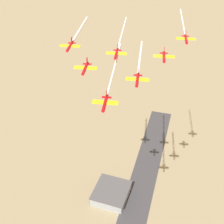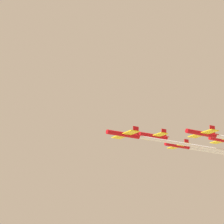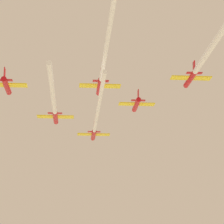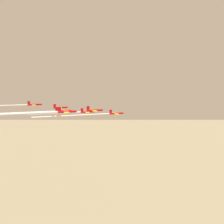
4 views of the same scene
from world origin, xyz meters
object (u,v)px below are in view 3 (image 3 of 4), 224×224
at_px(jet_5, 191,78).
at_px(jet_0, 94,135).
at_px(jet_3, 6,85).
at_px(jet_4, 100,86).
at_px(jet_1, 55,117).
at_px(jet_2, 137,104).

bearing_deg(jet_5, jet_0, 120.47).
relative_size(jet_0, jet_3, 1.00).
relative_size(jet_0, jet_4, 1.00).
relative_size(jet_4, jet_5, 1.00).
bearing_deg(jet_0, jet_5, -59.53).
xyz_separation_m(jet_0, jet_4, (34.70, 7.26, 3.19)).
bearing_deg(jet_1, jet_0, 59.53).
bearing_deg(jet_2, jet_4, -120.47).
relative_size(jet_1, jet_3, 1.00).
bearing_deg(jet_4, jet_2, 59.53).
bearing_deg(jet_4, jet_5, 0.00).
distance_m(jet_0, jet_3, 41.23).
bearing_deg(jet_0, jet_4, -90.00).
distance_m(jet_2, jet_3, 35.98).
bearing_deg(jet_2, jet_3, -150.46).
height_order(jet_0, jet_5, jet_5).
height_order(jet_1, jet_4, jet_4).
xyz_separation_m(jet_0, jet_2, (15.21, 13.84, 4.22)).
relative_size(jet_0, jet_5, 1.00).
bearing_deg(jet_1, jet_5, -29.54).
relative_size(jet_2, jet_3, 1.00).
bearing_deg(jet_4, jet_3, 180.00).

